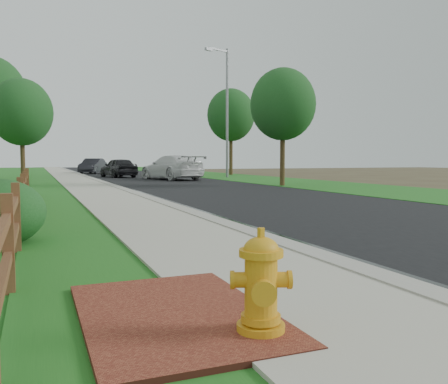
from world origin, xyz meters
name	(u,v)px	position (x,y,z in m)	size (l,w,h in m)	color
ground	(322,275)	(0.00, 0.00, 0.00)	(120.00, 120.00, 0.00)	#3D3321
road	(136,176)	(4.60, 35.00, 0.01)	(8.00, 90.00, 0.02)	black
curb	(84,176)	(0.40, 35.00, 0.06)	(0.40, 90.00, 0.12)	gray
wet_gutter	(89,177)	(0.75, 35.00, 0.02)	(0.50, 90.00, 0.00)	black
sidewalk	(68,176)	(-0.90, 35.00, 0.05)	(2.20, 90.00, 0.10)	#AAA494
grass_strip	(42,177)	(-2.80, 35.00, 0.03)	(1.60, 90.00, 0.06)	#1D5C1A
verge_far	(212,175)	(11.50, 35.00, 0.02)	(6.00, 90.00, 0.04)	#1D5C1A
brick_patch	(174,317)	(-2.20, -1.00, 0.06)	(1.60, 2.40, 0.11)	maroon
ranch_fence	(22,197)	(-3.60, 6.40, 0.62)	(0.12, 16.92, 1.10)	#4E2A1A
fire_hydrant	(261,285)	(-1.70, -1.72, 0.48)	(0.54, 0.44, 0.82)	gold
white_suv	(172,168)	(5.52, 26.97, 0.86)	(2.36, 5.80, 1.68)	silver
dark_car_mid	(119,168)	(2.81, 32.74, 0.78)	(1.79, 4.45, 1.52)	black
dark_car_far	(93,166)	(2.00, 43.22, 0.76)	(1.58, 4.52, 1.49)	black
streetlight	(225,105)	(10.34, 28.92, 5.57)	(2.18, 0.98, 9.83)	gray
tree_near_left	(21,112)	(-3.90, 22.20, 3.90)	(3.20, 3.20, 5.67)	#3A2D18
tree_near_right	(283,105)	(9.00, 17.42, 4.34)	(3.48, 3.48, 6.27)	#3A2D18
tree_mid_right	(231,115)	(13.00, 34.19, 5.34)	(4.24, 4.24, 7.69)	#3A2D18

